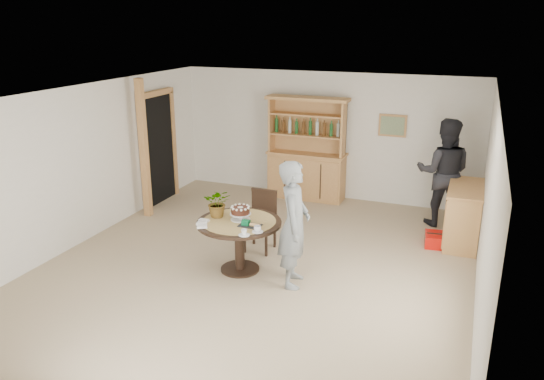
% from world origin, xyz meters
% --- Properties ---
extents(ground, '(7.00, 7.00, 0.00)m').
position_xyz_m(ground, '(0.00, 0.00, 0.00)').
color(ground, tan).
rests_on(ground, ground).
extents(room_shell, '(6.04, 7.04, 2.52)m').
position_xyz_m(room_shell, '(0.00, 0.01, 1.74)').
color(room_shell, white).
rests_on(room_shell, ground).
extents(doorway, '(0.13, 1.10, 2.18)m').
position_xyz_m(doorway, '(-2.93, 2.00, 1.11)').
color(doorway, black).
rests_on(doorway, ground).
extents(pine_post, '(0.12, 0.12, 2.50)m').
position_xyz_m(pine_post, '(-2.70, 1.20, 1.25)').
color(pine_post, tan).
rests_on(pine_post, ground).
extents(hutch, '(1.62, 0.54, 2.04)m').
position_xyz_m(hutch, '(-0.30, 3.24, 0.69)').
color(hutch, tan).
rests_on(hutch, ground).
extents(sideboard, '(0.54, 1.26, 0.94)m').
position_xyz_m(sideboard, '(2.74, 2.00, 0.47)').
color(sideboard, tan).
rests_on(sideboard, ground).
extents(dining_table, '(1.20, 1.20, 0.76)m').
position_xyz_m(dining_table, '(-0.19, -0.22, 0.60)').
color(dining_table, black).
rests_on(dining_table, ground).
extents(dining_chair, '(0.42, 0.42, 0.95)m').
position_xyz_m(dining_chair, '(-0.19, 0.61, 0.54)').
color(dining_chair, black).
rests_on(dining_chair, ground).
extents(birthday_cake, '(0.30, 0.30, 0.20)m').
position_xyz_m(birthday_cake, '(-0.19, -0.17, 0.88)').
color(birthday_cake, white).
rests_on(birthday_cake, dining_table).
extents(flower_vase, '(0.47, 0.44, 0.42)m').
position_xyz_m(flower_vase, '(-0.54, -0.17, 0.97)').
color(flower_vase, '#3F7233').
rests_on(flower_vase, dining_table).
extents(gift_tray, '(0.30, 0.20, 0.08)m').
position_xyz_m(gift_tray, '(0.03, -0.35, 0.79)').
color(gift_tray, black).
rests_on(gift_tray, dining_table).
extents(coffee_cup_a, '(0.15, 0.15, 0.09)m').
position_xyz_m(coffee_cup_a, '(0.21, -0.50, 0.80)').
color(coffee_cup_a, white).
rests_on(coffee_cup_a, dining_table).
extents(coffee_cup_b, '(0.15, 0.15, 0.08)m').
position_xyz_m(coffee_cup_b, '(0.09, -0.67, 0.79)').
color(coffee_cup_b, white).
rests_on(coffee_cup_b, dining_table).
extents(napkins, '(0.24, 0.33, 0.03)m').
position_xyz_m(napkins, '(-0.60, -0.54, 0.77)').
color(napkins, white).
rests_on(napkins, dining_table).
extents(teen_boy, '(0.54, 0.70, 1.74)m').
position_xyz_m(teen_boy, '(0.66, -0.32, 0.87)').
color(teen_boy, slate).
rests_on(teen_boy, ground).
extents(adult_person, '(0.97, 0.78, 1.89)m').
position_xyz_m(adult_person, '(2.33, 2.71, 0.94)').
color(adult_person, black).
rests_on(adult_person, ground).
extents(red_suitcase, '(0.64, 0.47, 0.21)m').
position_xyz_m(red_suitcase, '(2.50, 1.71, 0.10)').
color(red_suitcase, red).
rests_on(red_suitcase, ground).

